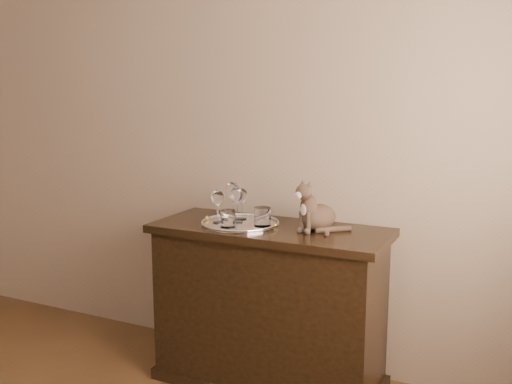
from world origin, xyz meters
TOP-DOWN VIEW (x-y plane):
  - wall_back at (0.00, 2.25)m, footprint 4.00×0.10m
  - sideboard at (0.60, 1.94)m, footprint 1.20×0.50m
  - tray at (0.45, 1.91)m, footprint 0.40×0.40m
  - wine_glass_a at (0.36, 2.00)m, footprint 0.07×0.07m
  - wine_glass_b at (0.41, 2.00)m, footprint 0.06×0.06m
  - wine_glass_c at (0.34, 1.87)m, footprint 0.07×0.07m
  - wine_glass_d at (0.42, 1.93)m, footprint 0.07×0.07m
  - tumbler_b at (0.43, 1.81)m, footprint 0.08×0.08m
  - tumbler_c at (0.57, 1.91)m, footprint 0.08×0.08m
  - cat at (0.84, 1.99)m, footprint 0.33×0.32m

SIDE VIEW (x-z plane):
  - sideboard at x=0.60m, z-range 0.00..0.85m
  - tray at x=0.45m, z-range 0.85..0.86m
  - tumbler_b at x=0.43m, z-range 0.86..0.94m
  - tumbler_c at x=0.57m, z-range 0.86..0.95m
  - wine_glass_b at x=0.41m, z-range 0.86..1.03m
  - wine_glass_c at x=0.34m, z-range 0.86..1.03m
  - wine_glass_d at x=0.42m, z-range 0.86..1.04m
  - wine_glass_a at x=0.36m, z-range 0.86..1.06m
  - cat at x=0.84m, z-range 0.85..1.11m
  - wall_back at x=0.00m, z-range 0.00..2.70m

